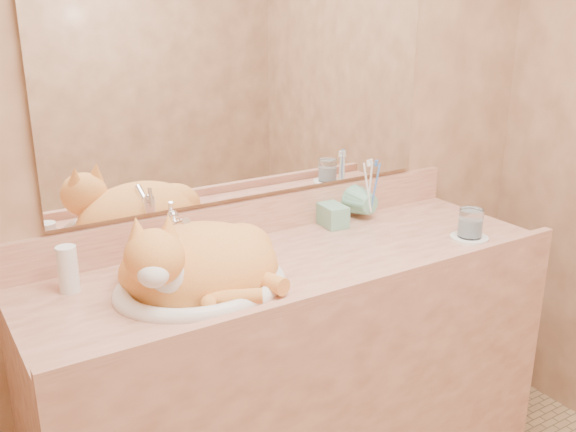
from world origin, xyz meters
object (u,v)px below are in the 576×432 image
water_glass (471,223)px  cat (195,261)px  toothbrush_cup (371,206)px  sink_basin (200,263)px  soap_dispenser (341,207)px  vanity_counter (297,385)px

water_glass → cat: bearing=171.2°
toothbrush_cup → cat: bearing=-167.1°
sink_basin → soap_dispenser: (0.58, 0.17, 0.01)m
toothbrush_cup → vanity_counter: bearing=-157.8°
vanity_counter → soap_dispenser: bearing=28.9°
cat → soap_dispenser: (0.59, 0.15, 0.01)m
sink_basin → cat: size_ratio=1.06×
sink_basin → toothbrush_cup: (0.73, 0.19, -0.02)m
vanity_counter → cat: bearing=-179.4°
cat → water_glass: 0.90m
vanity_counter → toothbrush_cup: size_ratio=13.47×
vanity_counter → soap_dispenser: size_ratio=9.68×
sink_basin → soap_dispenser: soap_dispenser is taller
sink_basin → water_glass: (0.88, -0.12, -0.02)m
cat → toothbrush_cup: bearing=29.6°
vanity_counter → toothbrush_cup: bearing=22.2°
toothbrush_cup → sink_basin: bearing=-165.7°
vanity_counter → sink_basin: sink_basin is taller
vanity_counter → water_glass: water_glass is taller
cat → soap_dispenser: 0.61m
sink_basin → cat: cat is taller
vanity_counter → water_glass: bearing=-14.1°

